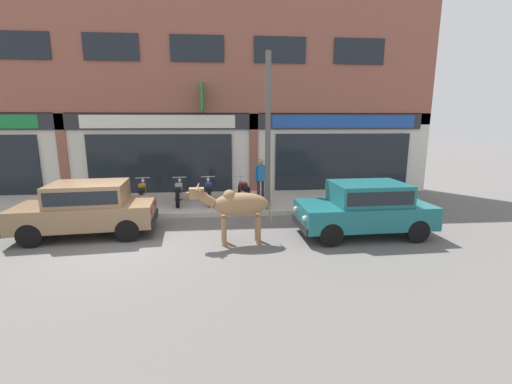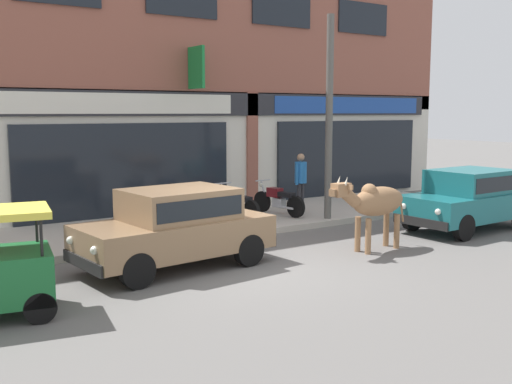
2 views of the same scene
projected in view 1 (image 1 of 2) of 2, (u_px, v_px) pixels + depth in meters
The scene contains 12 objects.
ground_plane at pixel (124, 243), 8.80m from camera, with size 90.00×90.00×0.00m, color #605E5B.
sidewalk at pixel (155, 204), 12.65m from camera, with size 19.00×3.53×0.15m, color #B7AFA3.
shop_building at pixel (158, 80), 13.69m from camera, with size 23.00×1.40×9.74m.
cow at pixel (237, 205), 8.57m from camera, with size 2.15×0.60×1.61m.
car_0 at pixel (88, 206), 9.23m from camera, with size 3.72×1.93×1.46m.
car_1 at pixel (365, 206), 9.23m from camera, with size 3.66×1.72×1.46m.
motorcycle_0 at pixel (142, 194), 12.20m from camera, with size 0.55×1.80×0.88m.
motorcycle_1 at pixel (179, 193), 12.30m from camera, with size 0.52×1.81×0.88m.
motorcycle_2 at pixel (209, 192), 12.43m from camera, with size 0.52×1.81×0.88m.
motorcycle_3 at pixel (244, 192), 12.53m from camera, with size 0.55×1.80×0.88m.
pedestrian at pixel (261, 176), 12.29m from camera, with size 0.46×0.32×1.60m.
utility_pole at pixel (268, 134), 11.04m from camera, with size 0.18×0.18×5.06m, color #595651.
Camera 1 is at (2.65, -8.62, 3.07)m, focal length 24.00 mm.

